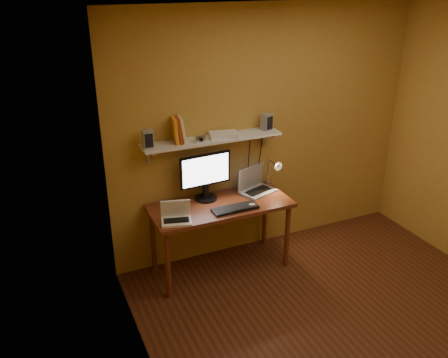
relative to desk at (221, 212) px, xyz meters
name	(u,v)px	position (x,y,z in m)	size (l,w,h in m)	color
room	(368,193)	(0.67, -1.28, 0.64)	(3.44, 3.24, 2.64)	#532A15
desk	(221,212)	(0.00, 0.00, 0.00)	(1.40, 0.60, 0.75)	brown
wall_shelf	(212,140)	(0.00, 0.19, 0.69)	(1.40, 0.25, 0.21)	silver
monitor	(205,174)	(-0.09, 0.16, 0.36)	(0.53, 0.24, 0.48)	black
laptop	(255,185)	(0.45, 0.13, 0.15)	(0.41, 0.35, 0.26)	gray
netbook	(176,215)	(-0.51, -0.15, 0.14)	(0.31, 0.26, 0.20)	white
keyboard	(235,208)	(0.08, -0.17, 0.10)	(0.45, 0.15, 0.02)	black
mouse	(252,205)	(0.26, -0.18, 0.10)	(0.09, 0.06, 0.03)	white
desk_lamp	(274,169)	(0.66, 0.13, 0.29)	(0.09, 0.23, 0.38)	silver
speaker_left	(148,139)	(-0.64, 0.18, 0.79)	(0.09, 0.09, 0.16)	gray
speaker_right	(267,122)	(0.60, 0.20, 0.79)	(0.09, 0.09, 0.17)	gray
books	(179,130)	(-0.33, 0.20, 0.83)	(0.15, 0.17, 0.24)	orange
shelf_camera	(200,139)	(-0.15, 0.13, 0.74)	(0.11, 0.05, 0.07)	silver
router	(224,135)	(0.11, 0.18, 0.73)	(0.27, 0.18, 0.04)	white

